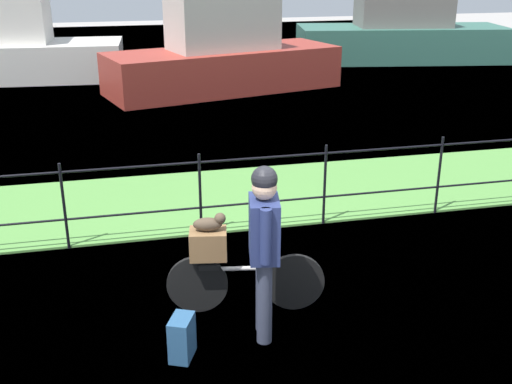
{
  "coord_description": "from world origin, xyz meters",
  "views": [
    {
      "loc": [
        -1.77,
        -4.81,
        3.37
      ],
      "look_at": [
        -0.32,
        1.42,
        0.9
      ],
      "focal_mm": 43.49,
      "sensor_mm": 36.0,
      "label": 1
    }
  ],
  "objects_px": {
    "backpack_on_paving": "(182,338)",
    "moored_boat_far": "(401,33)",
    "cyclist_person": "(264,239)",
    "bicycle_main": "(244,282)",
    "terrier_dog": "(210,223)",
    "moored_boat_near": "(223,57)",
    "wooden_crate": "(208,244)"
  },
  "relations": [
    {
      "from": "wooden_crate",
      "to": "moored_boat_near",
      "type": "bearing_deg",
      "value": 78.94
    },
    {
      "from": "backpack_on_paving",
      "to": "terrier_dog",
      "type": "bearing_deg",
      "value": 175.1
    },
    {
      "from": "terrier_dog",
      "to": "backpack_on_paving",
      "type": "relative_size",
      "value": 0.81
    },
    {
      "from": "backpack_on_paving",
      "to": "cyclist_person",
      "type": "bearing_deg",
      "value": 126.11
    },
    {
      "from": "terrier_dog",
      "to": "backpack_on_paving",
      "type": "distance_m",
      "value": 1.11
    },
    {
      "from": "moored_boat_near",
      "to": "backpack_on_paving",
      "type": "bearing_deg",
      "value": -102.15
    },
    {
      "from": "terrier_dog",
      "to": "cyclist_person",
      "type": "xyz_separation_m",
      "value": [
        0.4,
        -0.53,
        0.04
      ]
    },
    {
      "from": "backpack_on_paving",
      "to": "moored_boat_near",
      "type": "xyz_separation_m",
      "value": [
        2.43,
        11.31,
        0.68
      ]
    },
    {
      "from": "bicycle_main",
      "to": "backpack_on_paving",
      "type": "bearing_deg",
      "value": -137.45
    },
    {
      "from": "backpack_on_paving",
      "to": "moored_boat_far",
      "type": "relative_size",
      "value": 0.06
    },
    {
      "from": "wooden_crate",
      "to": "moored_boat_near",
      "type": "height_order",
      "value": "moored_boat_near"
    },
    {
      "from": "cyclist_person",
      "to": "moored_boat_far",
      "type": "height_order",
      "value": "moored_boat_far"
    },
    {
      "from": "terrier_dog",
      "to": "moored_boat_far",
      "type": "distance_m",
      "value": 16.54
    },
    {
      "from": "bicycle_main",
      "to": "backpack_on_paving",
      "type": "height_order",
      "value": "bicycle_main"
    },
    {
      "from": "moored_boat_far",
      "to": "terrier_dog",
      "type": "bearing_deg",
      "value": -121.7
    },
    {
      "from": "backpack_on_paving",
      "to": "moored_boat_near",
      "type": "relative_size",
      "value": 0.06
    },
    {
      "from": "moored_boat_near",
      "to": "bicycle_main",
      "type": "bearing_deg",
      "value": -99.24
    },
    {
      "from": "backpack_on_paving",
      "to": "bicycle_main",
      "type": "bearing_deg",
      "value": 156.56
    },
    {
      "from": "wooden_crate",
      "to": "backpack_on_paving",
      "type": "xyz_separation_m",
      "value": [
        -0.36,
        -0.7,
        -0.55
      ]
    },
    {
      "from": "bicycle_main",
      "to": "wooden_crate",
      "type": "xyz_separation_m",
      "value": [
        -0.34,
        0.06,
        0.42
      ]
    },
    {
      "from": "wooden_crate",
      "to": "bicycle_main",
      "type": "bearing_deg",
      "value": -10.31
    },
    {
      "from": "wooden_crate",
      "to": "moored_boat_near",
      "type": "distance_m",
      "value": 10.8
    },
    {
      "from": "bicycle_main",
      "to": "terrier_dog",
      "type": "xyz_separation_m",
      "value": [
        -0.31,
        0.06,
        0.64
      ]
    },
    {
      "from": "terrier_dog",
      "to": "backpack_on_paving",
      "type": "xyz_separation_m",
      "value": [
        -0.39,
        -0.7,
        -0.77
      ]
    },
    {
      "from": "terrier_dog",
      "to": "moored_boat_far",
      "type": "bearing_deg",
      "value": 58.3
    },
    {
      "from": "cyclist_person",
      "to": "moored_boat_near",
      "type": "relative_size",
      "value": 0.27
    },
    {
      "from": "backpack_on_paving",
      "to": "moored_boat_far",
      "type": "distance_m",
      "value": 17.35
    },
    {
      "from": "terrier_dog",
      "to": "moored_boat_near",
      "type": "height_order",
      "value": "moored_boat_near"
    },
    {
      "from": "bicycle_main",
      "to": "terrier_dog",
      "type": "relative_size",
      "value": 4.81
    },
    {
      "from": "wooden_crate",
      "to": "moored_boat_far",
      "type": "xyz_separation_m",
      "value": [
        8.72,
        14.07,
        0.17
      ]
    },
    {
      "from": "bicycle_main",
      "to": "wooden_crate",
      "type": "relative_size",
      "value": 4.37
    },
    {
      "from": "backpack_on_paving",
      "to": "moored_boat_near",
      "type": "distance_m",
      "value": 11.59
    }
  ]
}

